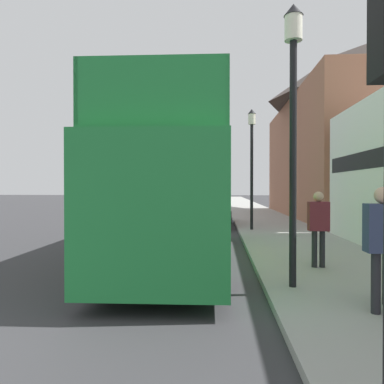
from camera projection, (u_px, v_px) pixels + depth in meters
The scene contains 9 objects.
ground_plane at pixel (143, 218), 24.37m from camera, with size 144.00×144.00×0.00m, color #333335.
sidewalk at pixel (266, 221), 20.83m from camera, with size 3.61×108.00×0.14m.
brick_terrace_rear at pixel (334, 137), 24.13m from camera, with size 6.00×17.12×10.50m.
tour_bus at pixel (177, 192), 10.36m from camera, with size 2.66×9.75×4.01m.
parked_car_ahead_of_bus at pixel (214, 212), 18.98m from camera, with size 1.90×4.26×1.47m.
pedestrian_second at pixel (383, 237), 5.38m from camera, with size 0.48×0.26×1.83m.
pedestrian_third at pixel (318, 222), 8.53m from camera, with size 0.45×0.25×1.73m.
lamp_post_nearest at pixel (293, 94), 6.82m from camera, with size 0.35×0.35×5.17m.
lamp_post_second at pixel (252, 147), 16.20m from camera, with size 0.35×0.35×5.23m.
Camera 1 is at (4.92, -3.06, 1.96)m, focal length 35.00 mm.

